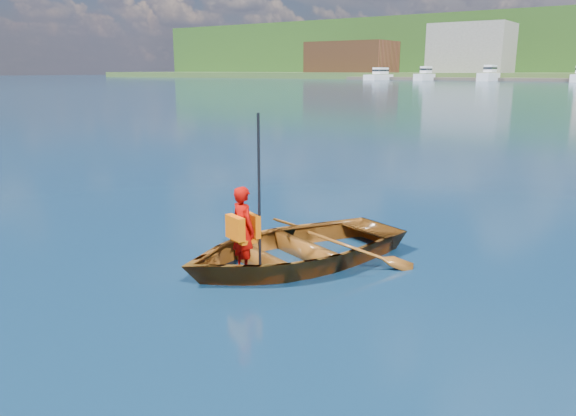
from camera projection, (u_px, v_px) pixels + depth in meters
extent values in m
plane|color=#0F1A3A|center=(328.00, 258.00, 8.09)|extent=(600.00, 600.00, 0.00)
imported|color=brown|center=(294.00, 248.00, 7.90)|extent=(3.50, 4.09, 0.71)
imported|color=#B10602|center=(243.00, 229.00, 7.17)|extent=(0.48, 0.39, 1.12)
cube|color=#EA6106|center=(235.00, 228.00, 7.09)|extent=(0.35, 0.21, 0.30)
cube|color=#EA6106|center=(251.00, 225.00, 7.23)|extent=(0.35, 0.19, 0.30)
cube|color=#EA6106|center=(244.00, 240.00, 7.20)|extent=(0.36, 0.31, 0.05)
cylinder|color=black|center=(259.00, 195.00, 7.02)|extent=(0.05, 0.05, 2.04)
cube|color=maroon|center=(351.00, 57.00, 187.85)|extent=(28.00, 16.00, 10.00)
cube|color=gray|center=(471.00, 48.00, 165.14)|extent=(22.00, 16.00, 14.00)
cube|color=white|center=(378.00, 78.00, 160.14)|extent=(3.45, 12.31, 1.67)
cube|color=white|center=(381.00, 71.00, 160.67)|extent=(2.41, 5.54, 1.80)
cube|color=black|center=(381.00, 70.00, 160.65)|extent=(2.48, 5.79, 0.50)
cube|color=white|center=(424.00, 78.00, 152.49)|extent=(2.62, 9.37, 1.97)
cube|color=white|center=(426.00, 70.00, 152.74)|extent=(1.84, 4.22, 1.80)
cube|color=black|center=(426.00, 69.00, 152.72)|extent=(1.89, 4.41, 0.50)
cube|color=white|center=(488.00, 78.00, 142.95)|extent=(2.99, 10.66, 2.25)
cube|color=white|center=(490.00, 68.00, 143.26)|extent=(2.09, 4.80, 1.80)
cube|color=black|center=(490.00, 68.00, 143.24)|extent=(2.15, 5.01, 0.50)
cylinder|color=#382314|center=(495.00, 33.00, 256.59)|extent=(0.80, 0.80, 3.84)
sphere|color=#2E5D1C|center=(496.00, 21.00, 255.37)|extent=(7.17, 7.17, 7.17)
cylinder|color=#382314|center=(250.00, 59.00, 272.20)|extent=(0.80, 0.80, 2.67)
sphere|color=#2E5D1C|center=(250.00, 51.00, 271.35)|extent=(4.99, 4.99, 4.99)
cylinder|color=#382314|center=(385.00, 54.00, 241.33)|extent=(0.80, 0.80, 2.43)
sphere|color=#2E5D1C|center=(386.00, 46.00, 240.56)|extent=(4.53, 4.53, 4.53)
cylinder|color=#382314|center=(544.00, 28.00, 254.41)|extent=(0.80, 0.80, 2.98)
sphere|color=#2E5D1C|center=(545.00, 19.00, 253.47)|extent=(5.56, 5.56, 5.56)
cylinder|color=#382314|center=(376.00, 40.00, 280.71)|extent=(0.80, 0.80, 3.59)
sphere|color=#2E5D1C|center=(376.00, 30.00, 279.57)|extent=(6.71, 6.71, 6.71)
cylinder|color=#382314|center=(414.00, 47.00, 244.42)|extent=(0.80, 0.80, 3.66)
sphere|color=#2E5D1C|center=(415.00, 36.00, 243.26)|extent=(6.83, 6.83, 6.83)
cylinder|color=#382314|center=(384.00, 47.00, 255.31)|extent=(0.80, 0.80, 3.48)
sphere|color=#2E5D1C|center=(385.00, 37.00, 254.20)|extent=(6.49, 6.49, 6.49)
cylinder|color=#382314|center=(423.00, 60.00, 214.10)|extent=(0.80, 0.80, 2.99)
sphere|color=#2E5D1C|center=(424.00, 50.00, 213.15)|extent=(5.58, 5.58, 5.58)
cylinder|color=#382314|center=(300.00, 51.00, 276.19)|extent=(0.80, 0.80, 3.52)
sphere|color=#2E5D1C|center=(300.00, 41.00, 275.07)|extent=(6.58, 6.58, 6.58)
cylinder|color=#382314|center=(307.00, 52.00, 271.59)|extent=(0.80, 0.80, 2.58)
sphere|color=#2E5D1C|center=(307.00, 45.00, 270.77)|extent=(4.81, 4.81, 4.81)
cylinder|color=#382314|center=(284.00, 58.00, 258.70)|extent=(0.80, 0.80, 3.73)
sphere|color=#2E5D1C|center=(284.00, 47.00, 257.52)|extent=(6.96, 6.96, 6.96)
cylinder|color=#382314|center=(565.00, 50.00, 199.99)|extent=(0.80, 0.80, 3.60)
sphere|color=#2E5D1C|center=(567.00, 36.00, 198.85)|extent=(6.72, 6.72, 6.72)
cylinder|color=#382314|center=(459.00, 42.00, 247.72)|extent=(0.80, 0.80, 2.59)
sphere|color=#2E5D1C|center=(459.00, 34.00, 246.90)|extent=(4.83, 4.83, 4.83)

